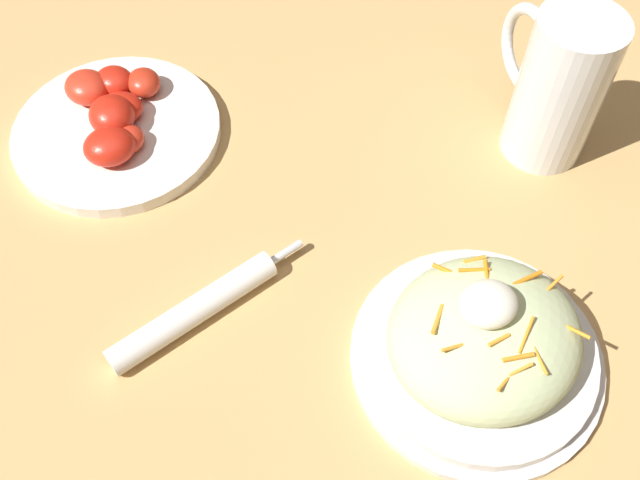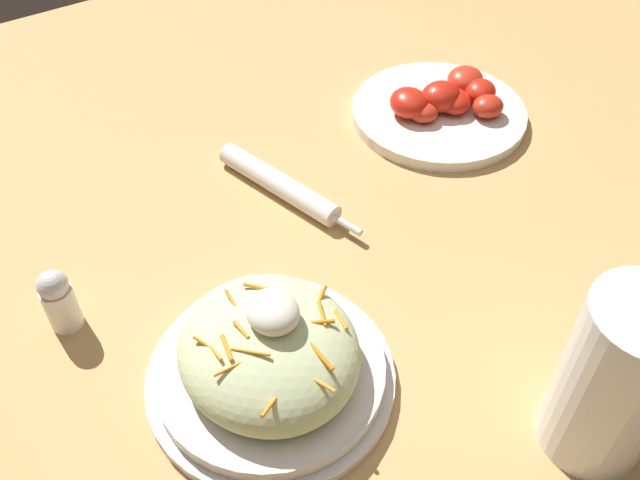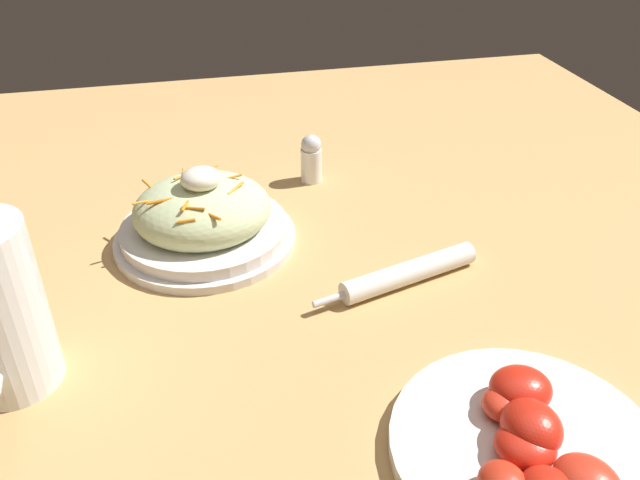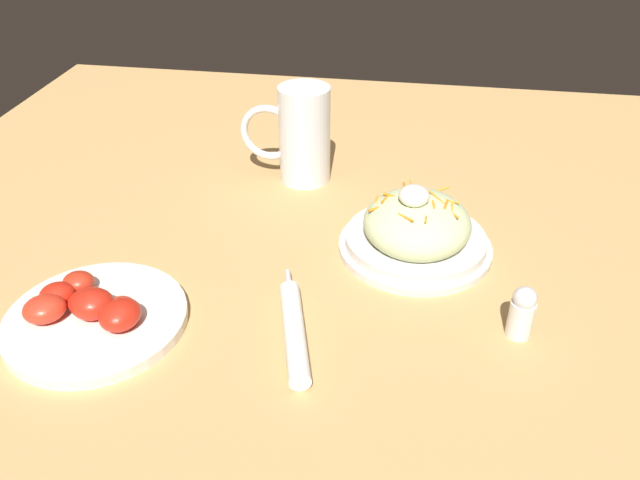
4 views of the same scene
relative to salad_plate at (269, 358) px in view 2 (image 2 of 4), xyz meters
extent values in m
plane|color=tan|center=(-0.05, 0.12, -0.03)|extent=(1.43, 1.43, 0.00)
cylinder|color=silver|center=(0.00, 0.00, -0.03)|extent=(0.21, 0.21, 0.01)
cylinder|color=silver|center=(0.00, 0.00, -0.02)|extent=(0.20, 0.20, 0.01)
ellipsoid|color=beige|center=(0.00, 0.00, 0.01)|extent=(0.16, 0.15, 0.07)
cylinder|color=orange|center=(-0.04, -0.01, 0.04)|extent=(0.02, 0.00, 0.01)
cylinder|color=orange|center=(-0.01, -0.02, 0.05)|extent=(0.02, 0.01, 0.00)
cylinder|color=orange|center=(-0.01, 0.06, 0.03)|extent=(0.02, 0.02, 0.00)
cylinder|color=orange|center=(0.01, 0.05, 0.04)|extent=(0.02, 0.01, 0.00)
cylinder|color=orange|center=(-0.02, -0.05, 0.04)|extent=(0.02, 0.01, 0.01)
cylinder|color=orange|center=(0.02, 0.04, 0.04)|extent=(0.01, 0.02, 0.00)
cylinder|color=orange|center=(0.04, 0.02, 0.04)|extent=(0.03, 0.01, 0.00)
cylinder|color=orange|center=(-0.04, 0.02, 0.04)|extent=(0.02, 0.02, 0.01)
cylinder|color=orange|center=(0.02, 0.06, 0.03)|extent=(0.02, 0.01, 0.00)
cylinder|color=orange|center=(0.00, -0.04, 0.04)|extent=(0.02, 0.01, 0.00)
cylinder|color=orange|center=(0.06, -0.03, 0.03)|extent=(0.02, 0.03, 0.01)
cylinder|color=orange|center=(0.02, -0.02, 0.05)|extent=(0.03, 0.02, 0.01)
cylinder|color=orange|center=(0.02, -0.04, 0.04)|extent=(0.00, 0.02, 0.00)
cylinder|color=orange|center=(0.06, 0.01, 0.04)|extent=(0.03, 0.01, 0.01)
cylinder|color=orange|center=(0.00, -0.04, 0.04)|extent=(0.02, 0.00, 0.01)
ellipsoid|color=white|center=(0.00, 0.01, 0.05)|extent=(0.05, 0.04, 0.03)
cylinder|color=white|center=(0.18, 0.19, 0.05)|extent=(0.08, 0.08, 0.16)
cylinder|color=orange|center=(0.18, 0.19, 0.01)|extent=(0.07, 0.07, 0.08)
cylinder|color=white|center=(0.18, 0.19, 0.05)|extent=(0.07, 0.07, 0.01)
cylinder|color=white|center=(-0.21, 0.13, -0.02)|extent=(0.16, 0.07, 0.02)
cylinder|color=silver|center=(-0.11, 0.16, -0.02)|extent=(0.04, 0.02, 0.01)
cylinder|color=white|center=(-0.22, 0.37, -0.03)|extent=(0.22, 0.22, 0.01)
ellipsoid|color=red|center=(-0.21, 0.42, -0.01)|extent=(0.06, 0.06, 0.03)
ellipsoid|color=red|center=(-0.23, 0.33, 0.00)|extent=(0.06, 0.05, 0.03)
ellipsoid|color=red|center=(-0.22, 0.37, 0.00)|extent=(0.05, 0.05, 0.03)
ellipsoid|color=red|center=(-0.18, 0.41, -0.01)|extent=(0.04, 0.04, 0.03)
ellipsoid|color=red|center=(-0.21, 0.34, -0.01)|extent=(0.05, 0.05, 0.02)
ellipsoid|color=red|center=(-0.23, 0.42, 0.00)|extent=(0.06, 0.06, 0.03)
ellipsoid|color=red|center=(-0.21, 0.38, -0.01)|extent=(0.06, 0.06, 0.02)
cylinder|color=white|center=(-0.16, -0.13, -0.01)|extent=(0.03, 0.03, 0.05)
sphere|color=silver|center=(-0.16, -0.13, 0.02)|extent=(0.03, 0.03, 0.03)
camera|label=1|loc=(-0.22, -0.19, 0.53)|focal=40.13mm
camera|label=2|loc=(0.30, -0.15, 0.48)|focal=38.83mm
camera|label=3|loc=(0.01, 0.67, 0.39)|focal=36.58mm
camera|label=4|loc=(-0.76, 0.01, 0.48)|focal=36.47mm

